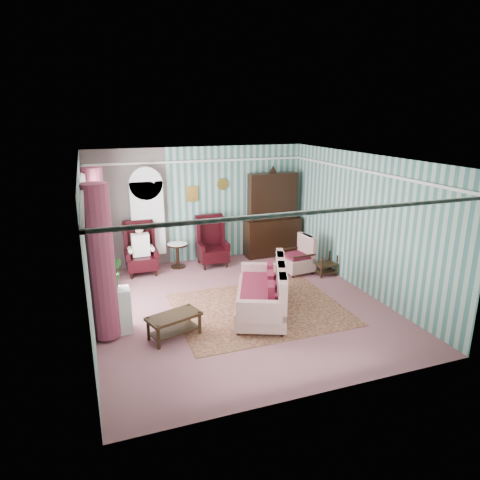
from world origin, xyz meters
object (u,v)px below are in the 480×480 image
object	(u,v)px
floral_armchair	(297,253)
plant_stand	(115,311)
dresser_hutch	(273,212)
wingback_right	(212,241)
round_side_table	(178,256)
coffee_table	(174,326)
nest_table	(326,264)
bookcase	(148,223)
seated_woman	(141,250)
sofa	(261,291)
wingback_left	(141,249)

from	to	relation	value
floral_armchair	plant_stand	bearing A→B (deg)	103.23
dresser_hutch	wingback_right	xyz separation A→B (m)	(-1.75, -0.27, -0.55)
wingback_right	round_side_table	distance (m)	0.92
coffee_table	nest_table	bearing A→B (deg)	23.40
round_side_table	bookcase	bearing A→B (deg)	159.73
nest_table	floral_armchair	distance (m)	0.71
nest_table	plant_stand	xyz separation A→B (m)	(-4.87, -1.20, 0.13)
seated_woman	coffee_table	bearing A→B (deg)	-87.76
nest_table	plant_stand	size ratio (longest dim) A/B	0.68
nest_table	coffee_table	xyz separation A→B (m)	(-3.94, -1.71, -0.06)
seated_woman	floral_armchair	xyz separation A→B (m)	(3.50, -1.18, -0.11)
coffee_table	wingback_right	bearing A→B (deg)	63.52
dresser_hutch	sofa	bearing A→B (deg)	-117.32
wingback_left	wingback_right	bearing A→B (deg)	0.00
wingback_left	floral_armchair	world-z (taller)	wingback_left
nest_table	round_side_table	bearing A→B (deg)	151.80
wingback_right	sofa	distance (m)	2.91
round_side_table	floral_armchair	xyz separation A→B (m)	(2.60, -1.33, 0.18)
dresser_hutch	floral_armchair	distance (m)	1.61
seated_woman	floral_armchair	world-z (taller)	seated_woman
nest_table	dresser_hutch	bearing A→B (deg)	107.39
nest_table	coffee_table	bearing A→B (deg)	-156.60
wingback_left	bookcase	bearing A→B (deg)	57.34
sofa	floral_armchair	distance (m)	2.37
wingback_right	nest_table	world-z (taller)	wingback_right
bookcase	coffee_table	xyz separation A→B (m)	(-0.12, -3.65, -0.91)
sofa	floral_armchair	size ratio (longest dim) A/B	2.10
bookcase	wingback_left	distance (m)	0.68
dresser_hutch	nest_table	distance (m)	2.11
plant_stand	round_side_table	bearing A→B (deg)	59.62
dresser_hutch	sofa	distance (m)	3.64
seated_woman	plant_stand	xyz separation A→B (m)	(-0.80, -2.75, -0.19)
seated_woman	nest_table	distance (m)	4.37
round_side_table	floral_armchair	world-z (taller)	floral_armchair
floral_armchair	coffee_table	size ratio (longest dim) A/B	1.07
plant_stand	coffee_table	world-z (taller)	plant_stand
wingback_right	sofa	bearing A→B (deg)	-87.78
dresser_hutch	wingback_left	distance (m)	3.55
bookcase	wingback_right	size ratio (longest dim) A/B	1.79
bookcase	seated_woman	distance (m)	0.70
plant_stand	floral_armchair	distance (m)	4.58
seated_woman	floral_armchair	size ratio (longest dim) A/B	1.23
bookcase	sofa	size ratio (longest dim) A/B	1.11
nest_table	floral_armchair	xyz separation A→B (m)	(-0.57, 0.37, 0.21)
floral_armchair	sofa	bearing A→B (deg)	129.58
wingback_right	nest_table	size ratio (longest dim) A/B	2.31
wingback_right	floral_armchair	size ratio (longest dim) A/B	1.30
seated_woman	plant_stand	distance (m)	2.87
bookcase	round_side_table	distance (m)	1.07
seated_woman	floral_armchair	bearing A→B (deg)	-18.63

